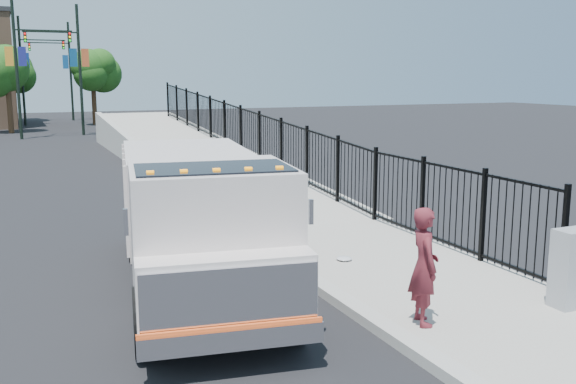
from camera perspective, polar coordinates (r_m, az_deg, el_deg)
name	(u,v)px	position (r m, az deg, el deg)	size (l,w,h in m)	color
ground	(320,290)	(11.44, 2.86, -8.72)	(120.00, 120.00, 0.00)	black
sidewalk	(484,308)	(10.88, 17.01, -9.87)	(3.55, 12.00, 0.12)	#9E998E
curb	(381,326)	(9.78, 8.24, -11.71)	(0.30, 12.00, 0.16)	#ADAAA3
ramp	(192,167)	(26.85, -8.49, 2.24)	(3.95, 24.00, 1.70)	#9E998E
iron_fence	(260,154)	(23.40, -2.55, 3.39)	(0.10, 28.00, 1.80)	black
truck	(197,212)	(11.18, -8.09, -1.75)	(3.46, 7.60, 2.51)	black
worker	(424,266)	(9.60, 12.01, -6.46)	(0.64, 0.42, 1.75)	maroon
utility_cabinet	(571,268)	(11.07, 23.84, -6.24)	(0.55, 0.40, 1.25)	gray
debris	(344,258)	(12.81, 5.02, -5.90)	(0.31, 0.31, 0.08)	silver
light_pole_0	(22,64)	(40.97, -22.57, 10.46)	(3.77, 0.22, 8.00)	black
light_pole_1	(75,65)	(42.50, -18.44, 10.69)	(3.77, 0.22, 8.00)	black
light_pole_2	(26,66)	(52.19, -22.28, 10.29)	(3.78, 0.22, 8.00)	black
light_pole_3	(66,67)	(56.74, -19.09, 10.44)	(3.78, 0.22, 8.00)	black
tree_0	(7,71)	(45.55, -23.71, 9.79)	(3.06, 3.06, 5.53)	#382314
tree_1	(93,72)	(51.06, -16.98, 10.15)	(2.62, 2.62, 5.31)	#382314
tree_2	(12,72)	(57.00, -23.30, 9.77)	(3.27, 3.27, 5.64)	#382314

